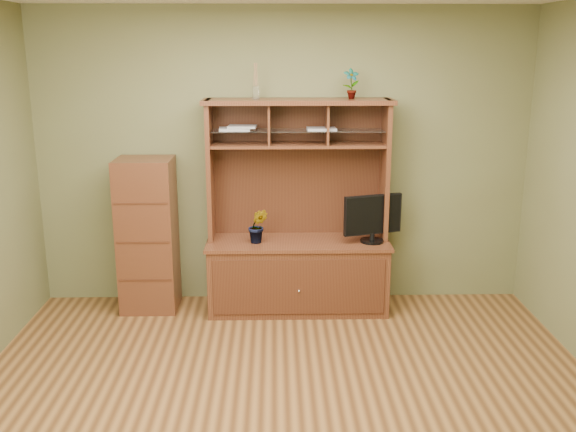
{
  "coord_description": "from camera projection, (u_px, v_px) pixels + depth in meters",
  "views": [
    {
      "loc": [
        -0.08,
        -3.82,
        2.33
      ],
      "look_at": [
        0.03,
        1.2,
        1.01
      ],
      "focal_mm": 40.0,
      "sensor_mm": 36.0,
      "label": 1
    }
  ],
  "objects": [
    {
      "name": "top_plant",
      "position": [
        351.0,
        84.0,
        5.53
      ],
      "size": [
        0.15,
        0.12,
        0.26
      ],
      "primitive_type": "imported",
      "rotation": [
        0.0,
        0.0,
        0.17
      ],
      "color": "#245D20",
      "rests_on": "media_hutch"
    },
    {
      "name": "media_hutch",
      "position": [
        298.0,
        253.0,
        5.83
      ],
      "size": [
        1.66,
        0.61,
        1.9
      ],
      "color": "#422113",
      "rests_on": "room"
    },
    {
      "name": "reed_diffuser",
      "position": [
        256.0,
        85.0,
        5.51
      ],
      "size": [
        0.06,
        0.06,
        0.31
      ],
      "color": "silver",
      "rests_on": "media_hutch"
    },
    {
      "name": "room",
      "position": [
        288.0,
        213.0,
        3.94
      ],
      "size": [
        4.54,
        4.04,
        2.74
      ],
      "color": "#4E2F16",
      "rests_on": "ground"
    },
    {
      "name": "orchid_plant",
      "position": [
        258.0,
        226.0,
        5.67
      ],
      "size": [
        0.18,
        0.15,
        0.31
      ],
      "primitive_type": "imported",
      "rotation": [
        0.0,
        0.0,
        -0.09
      ],
      "color": "#28501B",
      "rests_on": "media_hutch"
    },
    {
      "name": "monitor",
      "position": [
        373.0,
        218.0,
        5.67
      ],
      "size": [
        0.53,
        0.21,
        0.43
      ],
      "rotation": [
        0.0,
        0.0,
        0.31
      ],
      "color": "black",
      "rests_on": "media_hutch"
    },
    {
      "name": "side_cabinet",
      "position": [
        148.0,
        235.0,
        5.78
      ],
      "size": [
        0.5,
        0.45,
        1.39
      ],
      "color": "#422113",
      "rests_on": "room"
    },
    {
      "name": "magazines",
      "position": [
        265.0,
        128.0,
        5.61
      ],
      "size": [
        1.03,
        0.22,
        0.04
      ],
      "color": "silver",
      "rests_on": "media_hutch"
    }
  ]
}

